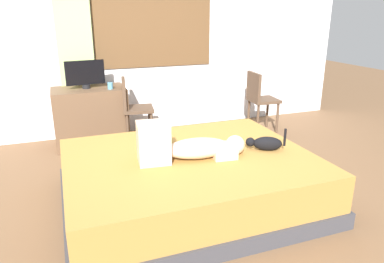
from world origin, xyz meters
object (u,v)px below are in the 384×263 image
at_px(tv_monitor, 85,74).
at_px(chair_spare, 259,97).
at_px(desk, 91,116).
at_px(cat, 265,143).
at_px(bed, 189,180).
at_px(cup, 110,86).
at_px(person_lying, 187,146).
at_px(chair_by_desk, 133,106).

xyz_separation_m(tv_monitor, chair_spare, (2.33, -0.31, -0.41)).
bearing_deg(desk, cat, -56.09).
relative_size(bed, tv_monitor, 4.53).
bearing_deg(cup, person_lying, -78.55).
height_order(cat, chair_spare, chair_spare).
distance_m(person_lying, cat, 0.74).
bearing_deg(person_lying, tv_monitor, 108.28).
relative_size(bed, cup, 25.94).
relative_size(tv_monitor, chair_by_desk, 0.56).
bearing_deg(chair_spare, person_lying, -135.58).
bearing_deg(cup, tv_monitor, 152.70).
bearing_deg(cat, bed, 170.56).
relative_size(bed, chair_by_desk, 2.53).
bearing_deg(cat, person_lying, 174.86).
xyz_separation_m(cat, desk, (-1.36, 2.02, -0.16)).
distance_m(person_lying, cup, 1.86).
relative_size(person_lying, chair_by_desk, 1.10).
distance_m(bed, chair_spare, 2.31).
bearing_deg(chair_spare, bed, -135.75).
relative_size(desk, tv_monitor, 1.87).
height_order(cup, chair_by_desk, chair_by_desk).
distance_m(desk, chair_by_desk, 0.56).
height_order(desk, chair_by_desk, chair_by_desk).
bearing_deg(bed, cat, -9.44).
xyz_separation_m(bed, tv_monitor, (-0.69, 1.91, 0.69)).
distance_m(person_lying, chair_by_desk, 1.79).
bearing_deg(person_lying, chair_spare, 44.42).
distance_m(person_lying, tv_monitor, 2.09).
bearing_deg(tv_monitor, bed, -70.19).
bearing_deg(chair_by_desk, bed, -85.16).
xyz_separation_m(tv_monitor, chair_by_desk, (0.54, -0.17, -0.41)).
bearing_deg(desk, tv_monitor, -180.00).
bearing_deg(person_lying, cat, -5.14).
height_order(cup, chair_spare, chair_spare).
xyz_separation_m(bed, cup, (-0.41, 1.76, 0.55)).
bearing_deg(chair_spare, chair_by_desk, 175.48).
bearing_deg(chair_by_desk, desk, 162.03).
distance_m(cat, tv_monitor, 2.48).
bearing_deg(chair_spare, cup, 175.38).
distance_m(cat, chair_by_desk, 2.03).
xyz_separation_m(bed, desk, (-0.67, 1.91, 0.14)).
height_order(bed, cat, cat).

